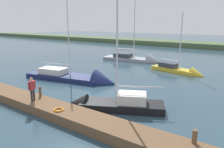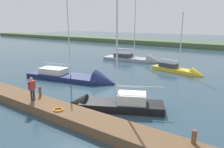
{
  "view_description": "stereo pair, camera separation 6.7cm",
  "coord_description": "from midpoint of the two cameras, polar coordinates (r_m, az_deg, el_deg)",
  "views": [
    {
      "loc": [
        -9.73,
        13.51,
        6.1
      ],
      "look_at": [
        0.36,
        -1.12,
        1.72
      ],
      "focal_mm": 33.82,
      "sensor_mm": 36.0,
      "label": 1
    },
    {
      "loc": [
        -9.79,
        13.47,
        6.1
      ],
      "look_at": [
        0.36,
        -1.12,
        1.72
      ],
      "focal_mm": 33.82,
      "sensor_mm": 36.0,
      "label": 2
    }
  ],
  "objects": [
    {
      "name": "sailboat_outer_mooring",
      "position": [
        22.82,
        -8.93,
        -1.36
      ],
      "size": [
        10.68,
        4.53,
        11.97
      ],
      "rotation": [
        0.0,
        0.0,
        3.34
      ],
      "color": "navy",
      "rests_on": "ground_plane"
    },
    {
      "name": "sailboat_inner_slip",
      "position": [
        15.43,
        -1.1,
        -8.61
      ],
      "size": [
        7.24,
        4.83,
        8.74
      ],
      "rotation": [
        0.0,
        0.0,
        0.46
      ],
      "color": "black",
      "rests_on": "ground_plane"
    },
    {
      "name": "life_ring_buoy",
      "position": [
        14.08,
        -14.36,
        -9.31
      ],
      "size": [
        0.66,
        0.66,
        0.1
      ],
      "primitive_type": "torus",
      "color": "orange",
      "rests_on": "dock_pier"
    },
    {
      "name": "person_on_dock",
      "position": [
        15.96,
        -20.92,
        -3.42
      ],
      "size": [
        0.28,
        0.65,
        1.72
      ],
      "rotation": [
        0.0,
        0.0,
        3.27
      ],
      "color": "#28282D",
      "rests_on": "dock_pier"
    },
    {
      "name": "mooring_post_near",
      "position": [
        16.94,
        -18.99,
        -4.51
      ],
      "size": [
        0.19,
        0.19,
        0.74
      ],
      "primitive_type": "cylinder",
      "color": "brown",
      "rests_on": "dock_pier"
    },
    {
      "name": "far_shoreline",
      "position": [
        57.24,
        24.75,
        6.46
      ],
      "size": [
        180.0,
        8.0,
        2.4
      ],
      "primitive_type": "cube",
      "color": "#4C603D",
      "rests_on": "ground_plane"
    },
    {
      "name": "ground_plane",
      "position": [
        17.73,
        -1.21,
        -6.29
      ],
      "size": [
        200.0,
        200.0,
        0.0
      ],
      "primitive_type": "plane",
      "color": "#2D4756"
    },
    {
      "name": "sailboat_far_right",
      "position": [
        33.96,
        7.06,
        3.64
      ],
      "size": [
        9.9,
        3.85,
        10.57
      ],
      "rotation": [
        0.0,
        0.0,
        3.27
      ],
      "color": "gray",
      "rests_on": "ground_plane"
    },
    {
      "name": "mooring_post_far",
      "position": [
        10.86,
        21.27,
        -15.49
      ],
      "size": [
        0.23,
        0.23,
        0.67
      ],
      "primitive_type": "cylinder",
      "color": "brown",
      "rests_on": "dock_pier"
    },
    {
      "name": "dock_pier",
      "position": [
        14.31,
        -12.63,
        -10.38
      ],
      "size": [
        22.57,
        1.87,
        0.62
      ],
      "primitive_type": "cube",
      "color": "brown",
      "rests_on": "ground_plane"
    },
    {
      "name": "sailboat_near_dock",
      "position": [
        27.39,
        17.86,
        0.66
      ],
      "size": [
        6.98,
        3.06,
        8.06
      ],
      "rotation": [
        0.0,
        0.0,
        2.94
      ],
      "color": "gold",
      "rests_on": "ground_plane"
    }
  ]
}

